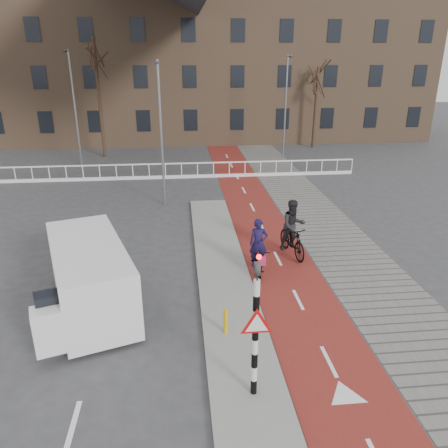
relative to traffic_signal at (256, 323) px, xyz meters
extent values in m
plane|color=#38383A|center=(0.60, 2.02, -1.99)|extent=(120.00, 120.00, 0.00)
cube|color=maroon|center=(2.10, 12.02, -1.98)|extent=(2.50, 60.00, 0.01)
cube|color=slate|center=(4.90, 12.02, -1.98)|extent=(3.00, 60.00, 0.01)
cube|color=gray|center=(-0.10, 6.02, -1.93)|extent=(1.80, 16.00, 0.12)
cylinder|color=black|center=(0.00, 0.02, -0.43)|extent=(0.14, 0.14, 2.88)
imported|color=black|center=(0.00, 0.02, 1.41)|extent=(0.13, 0.16, 0.80)
cylinder|color=#FF0C05|center=(0.00, -0.12, 1.59)|extent=(0.11, 0.02, 0.11)
cylinder|color=#D39D0B|center=(-0.38, 2.36, -1.50)|extent=(0.12, 0.12, 0.73)
imported|color=black|center=(1.15, 6.03, -1.48)|extent=(0.79, 1.95, 1.00)
imported|color=#161137|center=(1.15, 6.03, -0.87)|extent=(0.66, 0.46, 1.75)
cube|color=#D01D55|center=(1.19, 5.48, -1.28)|extent=(0.27, 0.18, 0.31)
imported|color=black|center=(2.69, 7.28, -1.35)|extent=(1.00, 2.18, 1.26)
imported|color=black|center=(2.69, 7.28, -0.75)|extent=(1.09, 0.93, 1.98)
cube|color=silver|center=(-4.25, 4.20, -0.87)|extent=(3.38, 5.25, 1.95)
cube|color=green|center=(-5.24, 4.20, -0.97)|extent=(0.99, 2.97, 0.55)
cube|color=green|center=(-3.27, 4.20, -0.97)|extent=(0.99, 2.97, 0.55)
cube|color=black|center=(-4.25, 2.11, -0.47)|extent=(1.68, 0.60, 0.90)
cylinder|color=black|center=(-4.52, 2.37, -1.65)|extent=(0.45, 0.73, 0.68)
cylinder|color=black|center=(-2.95, 2.89, -1.65)|extent=(0.45, 0.73, 0.68)
cylinder|color=black|center=(-5.56, 5.52, -1.65)|extent=(0.45, 0.73, 0.68)
cylinder|color=black|center=(-3.98, 6.04, -1.65)|extent=(0.45, 0.73, 0.68)
cube|color=silver|center=(-4.40, 19.02, -1.04)|extent=(28.00, 0.08, 0.08)
cube|color=silver|center=(-4.40, 19.02, -1.89)|extent=(28.00, 0.10, 0.20)
cube|color=#7F6047|center=(-2.40, 34.02, 4.01)|extent=(46.00, 10.00, 12.00)
cylinder|color=black|center=(-7.12, 25.77, 2.24)|extent=(0.23, 0.23, 8.46)
cylinder|color=black|center=(9.61, 27.72, 1.19)|extent=(0.23, 0.23, 6.35)
cylinder|color=slate|center=(-2.33, 13.85, 1.53)|extent=(0.12, 0.12, 7.05)
cylinder|color=slate|center=(-8.35, 23.22, 1.79)|extent=(0.12, 0.12, 7.57)
cylinder|color=slate|center=(6.30, 24.31, 1.63)|extent=(0.12, 0.12, 7.24)
camera|label=1|loc=(-1.46, -7.68, 5.26)|focal=35.00mm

